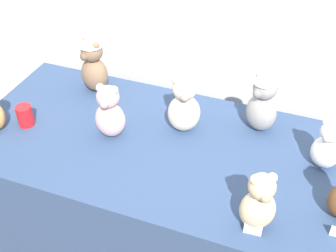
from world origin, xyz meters
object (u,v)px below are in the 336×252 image
object	(u,v)px
teddy_bear_sand	(259,203)
teddy_bear_ash	(263,100)
display_table	(168,197)
teddy_bear_mocha	(93,63)
teddy_bear_cream	(184,105)
teddy_bear_snow	(327,146)
party_cup_red	(25,116)
teddy_bear_blush	(109,113)

from	to	relation	value
teddy_bear_sand	teddy_bear_ash	distance (m)	0.62
display_table	teddy_bear_ash	world-z (taller)	teddy_bear_ash
display_table	teddy_bear_sand	world-z (taller)	teddy_bear_sand
teddy_bear_mocha	teddy_bear_sand	world-z (taller)	teddy_bear_mocha
teddy_bear_mocha	teddy_bear_cream	world-z (taller)	teddy_bear_mocha
teddy_bear_mocha	teddy_bear_cream	distance (m)	0.60
display_table	teddy_bear_cream	size ratio (longest dim) A/B	6.36
teddy_bear_mocha	teddy_bear_snow	size ratio (longest dim) A/B	1.39
party_cup_red	teddy_bear_mocha	bearing A→B (deg)	65.92
display_table	teddy_bear_cream	distance (m)	0.54
display_table	teddy_bear_snow	distance (m)	0.87
teddy_bear_mocha	teddy_bear_snow	world-z (taller)	teddy_bear_mocha
teddy_bear_blush	party_cup_red	bearing A→B (deg)	-174.56
party_cup_red	teddy_bear_sand	bearing A→B (deg)	-10.37
teddy_bear_blush	teddy_bear_ash	bearing A→B (deg)	19.73
teddy_bear_cream	teddy_bear_snow	bearing A→B (deg)	-23.36
display_table	teddy_bear_mocha	world-z (taller)	teddy_bear_mocha
teddy_bear_snow	party_cup_red	xyz separation A→B (m)	(-1.44, -0.21, -0.06)
teddy_bear_cream	party_cup_red	distance (m)	0.81
display_table	teddy_bear_mocha	bearing A→B (deg)	150.67
teddy_bear_blush	teddy_bear_ash	xyz separation A→B (m)	(0.67, 0.31, 0.04)
teddy_bear_cream	teddy_bear_blush	distance (m)	0.36
teddy_bear_cream	party_cup_red	world-z (taller)	teddy_bear_cream
teddy_bear_cream	teddy_bear_blush	xyz separation A→B (m)	(-0.32, -0.17, -0.01)
teddy_bear_blush	teddy_bear_ash	distance (m)	0.74
teddy_bear_snow	teddy_bear_cream	world-z (taller)	teddy_bear_cream
teddy_bear_cream	teddy_bear_blush	bearing A→B (deg)	-173.56
teddy_bear_mocha	teddy_bear_ash	world-z (taller)	teddy_bear_mocha
teddy_bear_mocha	party_cup_red	size ratio (longest dim) A/B	3.21
teddy_bear_sand	party_cup_red	distance (m)	1.24
teddy_bear_sand	teddy_bear_snow	bearing A→B (deg)	34.35
teddy_bear_snow	teddy_bear_ash	size ratio (longest dim) A/B	0.72
display_table	teddy_bear_ash	size ratio (longest dim) A/B	5.68
teddy_bear_blush	teddy_bear_ash	size ratio (longest dim) A/B	0.83
teddy_bear_sand	display_table	bearing A→B (deg)	117.46
teddy_bear_cream	teddy_bear_blush	world-z (taller)	teddy_bear_cream
teddy_bear_ash	party_cup_red	bearing A→B (deg)	-131.11
teddy_bear_snow	display_table	bearing A→B (deg)	-152.54
teddy_bear_mocha	teddy_bear_snow	distance (m)	1.27
party_cup_red	teddy_bear_blush	bearing A→B (deg)	10.07
teddy_bear_mocha	party_cup_red	xyz separation A→B (m)	(-0.18, -0.41, -0.12)
teddy_bear_blush	party_cup_red	world-z (taller)	teddy_bear_blush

